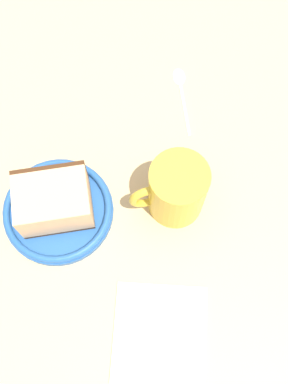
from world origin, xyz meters
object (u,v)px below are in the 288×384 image
at_px(tea_mug, 176,190).
at_px(folded_napkin, 160,334).
at_px(teaspoon, 181,86).
at_px(small_plate, 58,210).
at_px(cake_slice, 54,201).

xyz_separation_m(tea_mug, folded_napkin, (-0.17, 0.03, -0.05)).
xyz_separation_m(tea_mug, teaspoon, (0.19, -0.03, -0.05)).
bearing_deg(small_plate, cake_slice, 4.94).
distance_m(cake_slice, teaspoon, 0.27).
bearing_deg(folded_napkin, cake_slice, 35.93).
bearing_deg(teaspoon, tea_mug, 171.22).
distance_m(tea_mug, folded_napkin, 0.18).
relative_size(cake_slice, tea_mug, 0.98).
relative_size(small_plate, teaspoon, 1.25).
relative_size(small_plate, cake_slice, 1.50).
bearing_deg(small_plate, folded_napkin, -143.69).
bearing_deg(small_plate, teaspoon, -44.68).
height_order(teaspoon, folded_napkin, teaspoon).
relative_size(small_plate, tea_mug, 1.47).
bearing_deg(tea_mug, cake_slice, 89.98).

